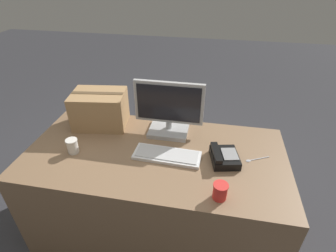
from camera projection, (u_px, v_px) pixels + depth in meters
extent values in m
plane|color=#38383D|center=(157.00, 221.00, 2.24)|extent=(12.00, 12.00, 0.00)
cube|color=#8C6B4C|center=(156.00, 190.00, 2.03)|extent=(1.80, 0.90, 0.76)
cube|color=#B7B7B7|center=(169.00, 130.00, 2.02)|extent=(0.29, 0.25, 0.03)
cylinder|color=#B2B2B2|center=(169.00, 125.00, 2.00)|extent=(0.04, 0.04, 0.06)
cube|color=#B2B2B2|center=(169.00, 103.00, 1.90)|extent=(0.51, 0.03, 0.32)
cube|color=black|center=(168.00, 104.00, 1.88)|extent=(0.46, 0.01, 0.28)
cube|color=silver|center=(167.00, 155.00, 1.77)|extent=(0.46, 0.19, 0.02)
cube|color=silver|center=(167.00, 154.00, 1.77)|extent=(0.42, 0.15, 0.01)
cube|color=black|center=(224.00, 158.00, 1.73)|extent=(0.21, 0.24, 0.05)
cube|color=black|center=(216.00, 153.00, 1.70)|extent=(0.09, 0.20, 0.03)
cube|color=gray|center=(230.00, 154.00, 1.71)|extent=(0.12, 0.14, 0.01)
cylinder|color=white|center=(73.00, 147.00, 1.79)|extent=(0.07, 0.07, 0.10)
cylinder|color=white|center=(71.00, 140.00, 1.77)|extent=(0.08, 0.08, 0.01)
cylinder|color=red|center=(220.00, 192.00, 1.45)|extent=(0.08, 0.08, 0.09)
cylinder|color=red|center=(221.00, 185.00, 1.43)|extent=(0.09, 0.09, 0.01)
cube|color=#B2B2B7|center=(260.00, 159.00, 1.76)|extent=(0.13, 0.07, 0.00)
ellipsoid|color=#B2B2B7|center=(248.00, 161.00, 1.74)|extent=(0.04, 0.04, 0.00)
cube|color=tan|center=(100.00, 109.00, 2.05)|extent=(0.44, 0.34, 0.27)
cube|color=brown|center=(97.00, 93.00, 1.98)|extent=(0.39, 0.09, 0.00)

